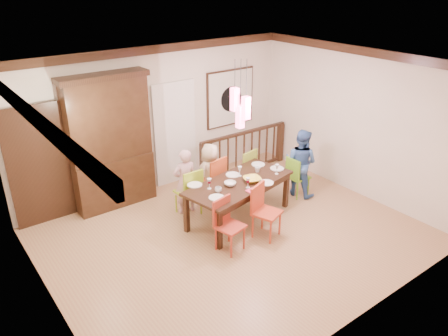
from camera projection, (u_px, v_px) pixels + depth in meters
floor at (234, 236)px, 7.51m from camera, size 6.00×6.00×0.00m
ceiling at (236, 66)px, 6.32m from camera, size 6.00×6.00×0.00m
wall_back at (158, 119)px, 8.74m from camera, size 6.00×0.00×6.00m
wall_left at (41, 217)px, 5.27m from camera, size 0.00×5.00×5.00m
wall_right at (355, 122)px, 8.55m from camera, size 0.00×5.00×5.00m
crown_molding at (236, 72)px, 6.35m from camera, size 6.00×5.00×0.16m
panel_door at (39, 168)px, 7.55m from camera, size 1.04×0.07×2.24m
white_doorway at (175, 135)px, 9.07m from camera, size 0.97×0.05×2.22m
painting at (230, 98)px, 9.63m from camera, size 1.25×0.06×1.25m
pendant_cluster at (240, 108)px, 7.17m from camera, size 0.27×0.21×1.14m
dining_table at (239, 186)px, 7.77m from camera, size 2.18×1.31×0.75m
chair_far_left at (188, 188)px, 8.00m from camera, size 0.42×0.42×0.92m
chair_far_mid at (211, 177)px, 8.38m from camera, size 0.51×0.51×0.96m
chair_far_right at (242, 167)px, 8.84m from camera, size 0.49×0.49×0.92m
chair_near_left at (230, 223)px, 6.94m from camera, size 0.48×0.48×0.89m
chair_near_mid at (267, 209)px, 7.29m from camera, size 0.54×0.54×0.93m
chair_end_right at (298, 174)px, 8.69m from camera, size 0.38×0.38×0.83m
china_hutch at (110, 142)px, 8.04m from camera, size 1.61×0.46×2.55m
balustrade at (244, 151)px, 9.71m from camera, size 2.29×0.12×0.96m
person_far_left at (185, 181)px, 8.02m from camera, size 0.50×0.36×1.25m
person_far_mid at (210, 173)px, 8.40m from camera, size 0.68×0.55×1.20m
person_end_right at (301, 163)px, 8.64m from camera, size 0.70×0.80×1.38m
serving_bowl at (252, 179)px, 7.73m from camera, size 0.38×0.38×0.08m
small_bowl at (230, 184)px, 7.58m from camera, size 0.27×0.27×0.07m
cup_left at (218, 190)px, 7.35m from camera, size 0.15×0.15×0.09m
cup_right at (258, 169)px, 8.09m from camera, size 0.12×0.12×0.10m
plate_far_left at (195, 185)px, 7.60m from camera, size 0.26×0.26×0.01m
plate_far_mid at (233, 175)px, 7.98m from camera, size 0.26×0.26×0.01m
plate_far_right at (258, 164)px, 8.40m from camera, size 0.26×0.26×0.01m
plate_near_left at (217, 198)px, 7.18m from camera, size 0.26×0.26×0.01m
plate_near_mid at (266, 183)px, 7.68m from camera, size 0.26×0.26×0.01m
plate_end_right at (277, 168)px, 8.23m from camera, size 0.26×0.26×0.01m
wine_glass_a at (209, 184)px, 7.45m from camera, size 0.08×0.08×0.19m
wine_glass_b at (240, 171)px, 7.91m from camera, size 0.08×0.08×0.19m
wine_glass_c at (248, 183)px, 7.48m from camera, size 0.08×0.08×0.19m
wine_glass_d at (277, 169)px, 7.99m from camera, size 0.08×0.08×0.19m
napkin at (252, 191)px, 7.41m from camera, size 0.18×0.14×0.01m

